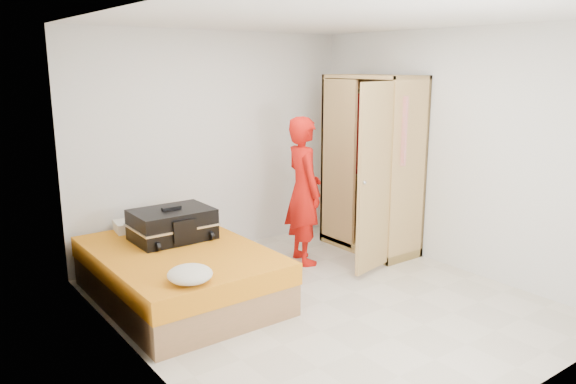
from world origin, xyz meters
TOP-DOWN VIEW (x-y plane):
  - room at (0.00, 0.00)m, footprint 4.00×4.02m
  - bed at (-1.05, 0.90)m, footprint 1.42×2.02m
  - wardrobe at (1.45, 0.85)m, footprint 1.16×1.31m
  - person at (0.56, 1.02)m, footprint 0.54×0.69m
  - suitcase at (-0.95, 1.22)m, footprint 0.79×0.59m
  - round_cushion at (-1.34, 0.08)m, footprint 0.37×0.37m
  - pillow at (-1.05, 1.75)m, footprint 0.61×0.37m

SIDE VIEW (x-z plane):
  - bed at x=-1.05m, z-range 0.00..0.50m
  - pillow at x=-1.05m, z-range 0.50..0.60m
  - round_cushion at x=-1.34m, z-range 0.50..0.64m
  - suitcase at x=-0.95m, z-range 0.48..0.82m
  - person at x=0.56m, z-range 0.00..1.67m
  - wardrobe at x=1.45m, z-range -0.05..2.05m
  - room at x=0.00m, z-range 0.00..2.60m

